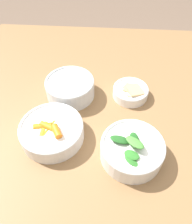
% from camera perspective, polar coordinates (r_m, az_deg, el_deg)
% --- Properties ---
extents(ground_plane, '(10.00, 10.00, 0.00)m').
position_cam_1_polar(ground_plane, '(1.40, -0.78, -19.64)').
color(ground_plane, brown).
extents(dining_table, '(1.07, 1.02, 0.75)m').
position_cam_1_polar(dining_table, '(0.83, -1.24, -3.50)').
color(dining_table, olive).
rests_on(dining_table, ground_plane).
extents(bowl_carrots, '(0.19, 0.19, 0.07)m').
position_cam_1_polar(bowl_carrots, '(0.66, -11.51, -4.85)').
color(bowl_carrots, white).
rests_on(bowl_carrots, dining_table).
extents(bowl_greens, '(0.17, 0.17, 0.09)m').
position_cam_1_polar(bowl_greens, '(0.61, 9.34, -9.65)').
color(bowl_greens, white).
rests_on(bowl_greens, dining_table).
extents(bowl_beans_hotdog, '(0.17, 0.17, 0.07)m').
position_cam_1_polar(bowl_beans_hotdog, '(0.77, -6.74, 6.18)').
color(bowl_beans_hotdog, silver).
rests_on(bowl_beans_hotdog, dining_table).
extents(bowl_cookies, '(0.12, 0.12, 0.04)m').
position_cam_1_polar(bowl_cookies, '(0.78, 9.02, 5.33)').
color(bowl_cookies, white).
rests_on(bowl_cookies, dining_table).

